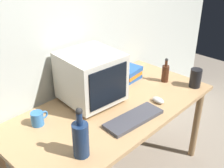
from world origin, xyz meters
name	(u,v)px	position (x,y,z in m)	size (l,w,h in m)	color
back_wall	(67,20)	(0.00, 0.44, 1.25)	(4.00, 0.08, 2.50)	beige
desk	(112,116)	(0.00, 0.00, 0.63)	(1.56, 0.76, 0.71)	tan
crt_monitor	(91,77)	(-0.05, 0.16, 0.91)	(0.41, 0.42, 0.37)	beige
keyboard	(134,119)	(-0.02, -0.22, 0.73)	(0.42, 0.15, 0.02)	#3F3F47
computer_mouse	(158,100)	(0.27, -0.20, 0.73)	(0.06, 0.10, 0.04)	beige
bottle_tall	(81,138)	(-0.47, -0.22, 0.83)	(0.09, 0.09, 0.31)	navy
bottle_short	(165,73)	(0.58, -0.05, 0.79)	(0.06, 0.06, 0.21)	#472314
book_stack	(129,74)	(0.40, 0.19, 0.76)	(0.22, 0.16, 0.10)	#28569E
mug	(38,118)	(-0.48, 0.20, 0.76)	(0.12, 0.08, 0.09)	#3370B2
metal_canister	(196,78)	(0.67, -0.27, 0.79)	(0.09, 0.09, 0.15)	black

